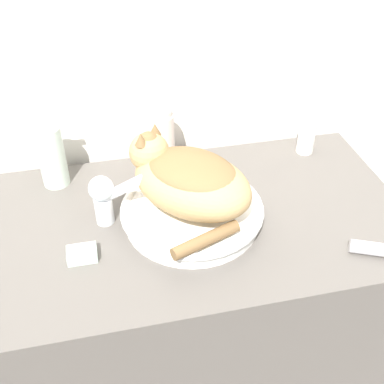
# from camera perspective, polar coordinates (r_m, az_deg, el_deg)

# --- Properties ---
(wall_back) EXTENTS (8.00, 0.05, 2.40)m
(wall_back) POSITION_cam_1_polar(r_m,az_deg,el_deg) (1.30, -3.55, 17.34)
(wall_back) COLOR silver
(wall_back) RESTS_ON ground_plane
(vanity_counter) EXTENTS (1.06, 0.58, 0.89)m
(vanity_counter) POSITION_cam_1_polar(r_m,az_deg,el_deg) (1.50, -0.09, -16.02)
(vanity_counter) COLOR #56514C
(vanity_counter) RESTS_ON ground_plane
(sink_basin) EXTENTS (0.34, 0.34, 0.05)m
(sink_basin) POSITION_cam_1_polar(r_m,az_deg,el_deg) (1.14, -0.15, -2.41)
(sink_basin) COLOR white
(sink_basin) RESTS_ON vanity_counter
(cat) EXTENTS (0.34, 0.35, 0.17)m
(cat) POSITION_cam_1_polar(r_m,az_deg,el_deg) (1.09, -0.63, 1.64)
(cat) COLOR tan
(cat) RESTS_ON sink_basin
(faucet) EXTENTS (0.16, 0.07, 0.15)m
(faucet) POSITION_cam_1_polar(r_m,az_deg,el_deg) (1.12, -10.03, -0.36)
(faucet) COLOR silver
(faucet) RESTS_ON vanity_counter
(lotion_bottle_white) EXTENTS (0.07, 0.07, 0.21)m
(lotion_bottle_white) POSITION_cam_1_polar(r_m,az_deg,el_deg) (1.27, -3.63, 6.64)
(lotion_bottle_white) COLOR silver
(lotion_bottle_white) RESTS_ON vanity_counter
(soap_pump_bottle) EXTENTS (0.07, 0.07, 0.20)m
(soap_pump_bottle) POSITION_cam_1_polar(r_m,az_deg,el_deg) (1.28, -16.31, 4.17)
(soap_pump_bottle) COLOR silver
(soap_pump_bottle) RESTS_ON vanity_counter
(deodorant_stick) EXTENTS (0.05, 0.05, 0.15)m
(deodorant_stick) POSITION_cam_1_polar(r_m,az_deg,el_deg) (1.40, 13.56, 7.25)
(deodorant_stick) COLOR white
(deodorant_stick) RESTS_ON vanity_counter
(soap_bar) EXTENTS (0.06, 0.05, 0.02)m
(soap_bar) POSITION_cam_1_polar(r_m,az_deg,el_deg) (1.09, -12.89, -7.18)
(soap_bar) COLOR silver
(soap_bar) RESTS_ON vanity_counter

